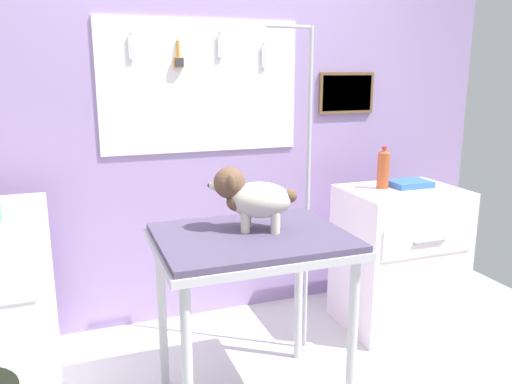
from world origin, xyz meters
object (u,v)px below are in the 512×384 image
object	(u,v)px
dog	(251,197)
cabinet_right	(398,257)
grooming_arm	(306,208)
grooming_table	(252,254)
soda_bottle	(383,169)

from	to	relation	value
dog	cabinet_right	world-z (taller)	dog
grooming_arm	dog	size ratio (longest dim) A/B	4.54
grooming_table	grooming_arm	distance (m)	0.57
grooming_arm	dog	distance (m)	0.54
cabinet_right	grooming_table	bearing A→B (deg)	-158.26
grooming_arm	dog	xyz separation A→B (m)	(-0.42, -0.30, 0.17)
cabinet_right	soda_bottle	size ratio (longest dim) A/B	3.41
dog	grooming_table	bearing A→B (deg)	-107.58
grooming_arm	cabinet_right	distance (m)	0.79
cabinet_right	soda_bottle	world-z (taller)	soda_bottle
grooming_arm	grooming_table	bearing A→B (deg)	-140.66
grooming_arm	soda_bottle	xyz separation A→B (m)	(0.57, 0.14, 0.15)
grooming_arm	soda_bottle	distance (m)	0.61
grooming_table	dog	xyz separation A→B (m)	(0.02, 0.06, 0.25)
soda_bottle	cabinet_right	bearing A→B (deg)	-29.77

